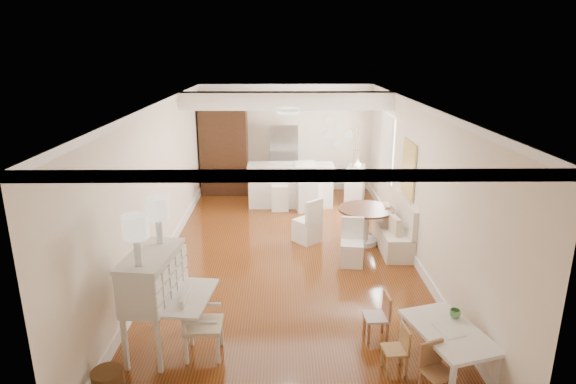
{
  "coord_description": "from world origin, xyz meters",
  "views": [
    {
      "loc": [
        -0.11,
        -8.04,
        3.69
      ],
      "look_at": [
        0.0,
        0.3,
        1.18
      ],
      "focal_mm": 30.0,
      "sensor_mm": 36.0,
      "label": 1
    }
  ],
  "objects_px": {
    "bar_stool_left": "(280,190)",
    "fridge": "(298,160)",
    "wicker_basket": "(108,384)",
    "kids_table": "(447,351)",
    "slip_chair_far": "(307,220)",
    "breakfast_counter": "(291,185)",
    "kids_chair_c": "(438,372)",
    "kids_chair_b": "(376,316)",
    "kids_chair_a": "(395,349)",
    "slip_chair_near": "(352,243)",
    "gustavian_armchair": "(203,324)",
    "pantry_cabinet": "(224,150)",
    "dining_table": "(365,226)",
    "secretary_bureau": "(155,302)",
    "bar_stool_right": "(306,187)",
    "sideboard": "(355,185)"
  },
  "relations": [
    {
      "from": "bar_stool_left",
      "to": "fridge",
      "type": "bearing_deg",
      "value": 71.0
    },
    {
      "from": "wicker_basket",
      "to": "kids_table",
      "type": "height_order",
      "value": "kids_table"
    },
    {
      "from": "slip_chair_far",
      "to": "breakfast_counter",
      "type": "distance_m",
      "value": 2.29
    },
    {
      "from": "kids_chair_c",
      "to": "kids_chair_b",
      "type": "bearing_deg",
      "value": 89.89
    },
    {
      "from": "wicker_basket",
      "to": "kids_chair_a",
      "type": "xyz_separation_m",
      "value": [
        3.23,
        0.42,
        0.12
      ]
    },
    {
      "from": "slip_chair_near",
      "to": "slip_chair_far",
      "type": "xyz_separation_m",
      "value": [
        -0.74,
        1.08,
        0.03
      ]
    },
    {
      "from": "slip_chair_near",
      "to": "kids_chair_c",
      "type": "bearing_deg",
      "value": -74.38
    },
    {
      "from": "kids_chair_c",
      "to": "breakfast_counter",
      "type": "bearing_deg",
      "value": 80.06
    },
    {
      "from": "gustavian_armchair",
      "to": "pantry_cabinet",
      "type": "relative_size",
      "value": 0.37
    },
    {
      "from": "kids_table",
      "to": "dining_table",
      "type": "height_order",
      "value": "dining_table"
    },
    {
      "from": "secretary_bureau",
      "to": "fridge",
      "type": "xyz_separation_m",
      "value": [
        2.0,
        6.84,
        0.24
      ]
    },
    {
      "from": "wicker_basket",
      "to": "kids_chair_b",
      "type": "height_order",
      "value": "kids_chair_b"
    },
    {
      "from": "secretary_bureau",
      "to": "bar_stool_right",
      "type": "relative_size",
      "value": 1.14
    },
    {
      "from": "slip_chair_far",
      "to": "breakfast_counter",
      "type": "bearing_deg",
      "value": -124.54
    },
    {
      "from": "kids_table",
      "to": "kids_chair_b",
      "type": "relative_size",
      "value": 1.78
    },
    {
      "from": "breakfast_counter",
      "to": "sideboard",
      "type": "height_order",
      "value": "breakfast_counter"
    },
    {
      "from": "kids_chair_c",
      "to": "breakfast_counter",
      "type": "height_order",
      "value": "breakfast_counter"
    },
    {
      "from": "kids_chair_c",
      "to": "sideboard",
      "type": "height_order",
      "value": "sideboard"
    },
    {
      "from": "gustavian_armchair",
      "to": "slip_chair_near",
      "type": "height_order",
      "value": "gustavian_armchair"
    },
    {
      "from": "fridge",
      "to": "sideboard",
      "type": "height_order",
      "value": "fridge"
    },
    {
      "from": "kids_table",
      "to": "breakfast_counter",
      "type": "distance_m",
      "value": 6.55
    },
    {
      "from": "secretary_bureau",
      "to": "wicker_basket",
      "type": "distance_m",
      "value": 1.08
    },
    {
      "from": "secretary_bureau",
      "to": "bar_stool_left",
      "type": "height_order",
      "value": "secretary_bureau"
    },
    {
      "from": "kids_chair_c",
      "to": "pantry_cabinet",
      "type": "relative_size",
      "value": 0.27
    },
    {
      "from": "gustavian_armchair",
      "to": "bar_stool_left",
      "type": "bearing_deg",
      "value": -10.31
    },
    {
      "from": "pantry_cabinet",
      "to": "kids_chair_b",
      "type": "bearing_deg",
      "value": -67.86
    },
    {
      "from": "kids_table",
      "to": "bar_stool_left",
      "type": "height_order",
      "value": "bar_stool_left"
    },
    {
      "from": "kids_chair_b",
      "to": "pantry_cabinet",
      "type": "distance_m",
      "value": 7.27
    },
    {
      "from": "bar_stool_left",
      "to": "pantry_cabinet",
      "type": "bearing_deg",
      "value": 135.35
    },
    {
      "from": "secretary_bureau",
      "to": "kids_table",
      "type": "distance_m",
      "value": 3.57
    },
    {
      "from": "bar_stool_left",
      "to": "fridge",
      "type": "distance_m",
      "value": 1.5
    },
    {
      "from": "secretary_bureau",
      "to": "pantry_cabinet",
      "type": "xyz_separation_m",
      "value": [
        0.1,
        6.87,
        0.49
      ]
    },
    {
      "from": "sideboard",
      "to": "wicker_basket",
      "type": "bearing_deg",
      "value": -102.99
    },
    {
      "from": "wicker_basket",
      "to": "fridge",
      "type": "xyz_separation_m",
      "value": [
        2.31,
        7.75,
        0.73
      ]
    },
    {
      "from": "kids_chair_b",
      "to": "bar_stool_right",
      "type": "xyz_separation_m",
      "value": [
        -0.66,
        5.25,
        0.26
      ]
    },
    {
      "from": "kids_table",
      "to": "sideboard",
      "type": "bearing_deg",
      "value": 90.97
    },
    {
      "from": "slip_chair_far",
      "to": "fridge",
      "type": "relative_size",
      "value": 0.5
    },
    {
      "from": "gustavian_armchair",
      "to": "kids_chair_b",
      "type": "relative_size",
      "value": 1.33
    },
    {
      "from": "kids_chair_b",
      "to": "pantry_cabinet",
      "type": "relative_size",
      "value": 0.28
    },
    {
      "from": "slip_chair_far",
      "to": "breakfast_counter",
      "type": "relative_size",
      "value": 0.44
    },
    {
      "from": "dining_table",
      "to": "bar_stool_right",
      "type": "bearing_deg",
      "value": 117.23
    },
    {
      "from": "dining_table",
      "to": "slip_chair_near",
      "type": "distance_m",
      "value": 1.02
    },
    {
      "from": "pantry_cabinet",
      "to": "slip_chair_near",
      "type": "bearing_deg",
      "value": -58.47
    },
    {
      "from": "fridge",
      "to": "dining_table",
      "type": "bearing_deg",
      "value": -70.67
    },
    {
      "from": "breakfast_counter",
      "to": "kids_chair_b",
      "type": "bearing_deg",
      "value": -79.68
    },
    {
      "from": "kids_chair_c",
      "to": "bar_stool_right",
      "type": "height_order",
      "value": "bar_stool_right"
    },
    {
      "from": "kids_chair_b",
      "to": "pantry_cabinet",
      "type": "xyz_separation_m",
      "value": [
        -2.72,
        6.69,
        0.83
      ]
    },
    {
      "from": "sideboard",
      "to": "fridge",
      "type": "bearing_deg",
      "value": 165.85
    },
    {
      "from": "fridge",
      "to": "gustavian_armchair",
      "type": "bearing_deg",
      "value": -101.22
    },
    {
      "from": "secretary_bureau",
      "to": "kids_chair_b",
      "type": "relative_size",
      "value": 2.05
    }
  ]
}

